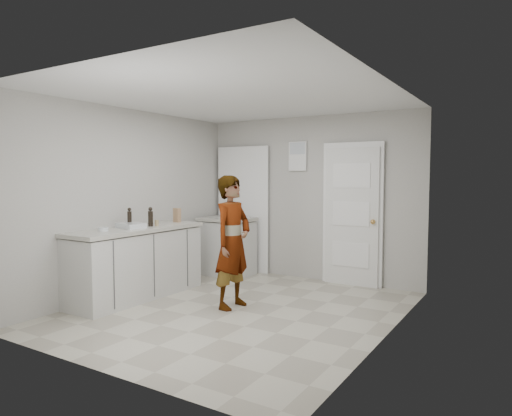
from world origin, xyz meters
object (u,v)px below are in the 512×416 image
Objects in this scene: person at (233,242)px; oil_cruet_a at (151,217)px; baking_dish at (131,226)px; cake_mix_box at (177,215)px; oil_cruet_b at (130,218)px; egg_bowl at (103,229)px; spice_jar at (157,223)px.

person is 1.27m from oil_cruet_a.
oil_cruet_a is 0.30m from baking_dish.
cake_mix_box is 0.89m from baking_dish.
person reaches higher than cake_mix_box.
person reaches higher than oil_cruet_b.
egg_bowl is at bearing -98.92° from oil_cruet_a.
oil_cruet_b is 0.51m from egg_bowl.
cake_mix_box is at bearing 90.22° from baking_dish.
oil_cruet_a is at bearing 71.78° from baking_dish.
person reaches higher than oil_cruet_a.
oil_cruet_b is at bearing 144.07° from baking_dish.
person is 6.16× the size of oil_cruet_a.
egg_bowl is at bearing -100.25° from spice_jar.
oil_cruet_a is 2.17× the size of egg_bowl.
oil_cruet_b is (-0.09, -0.82, 0.02)m from cake_mix_box.
spice_jar is (-1.21, -0.03, 0.16)m from person.
egg_bowl is at bearing -77.80° from cake_mix_box.
baking_dish is at bearing -108.85° from spice_jar.
person is at bearing 12.02° from oil_cruet_b.
spice_jar is 0.78m from egg_bowl.
spice_jar is at bearing 69.11° from oil_cruet_a.
oil_cruet_b is at bearing -127.83° from spice_jar.
oil_cruet_a is (0.09, -0.63, 0.02)m from cake_mix_box.
cake_mix_box is 2.53× the size of spice_jar.
oil_cruet_a is 0.70m from egg_bowl.
cake_mix_box is at bearing 83.53° from oil_cruet_b.
oil_cruet_a is (-0.03, -0.08, 0.08)m from spice_jar.
oil_cruet_b reaches higher than baking_dish.
oil_cruet_b is 0.64× the size of baking_dish.
egg_bowl is (-1.35, -0.80, 0.15)m from person.
cake_mix_box reaches higher than spice_jar.
baking_dish is at bearing 108.30° from person.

